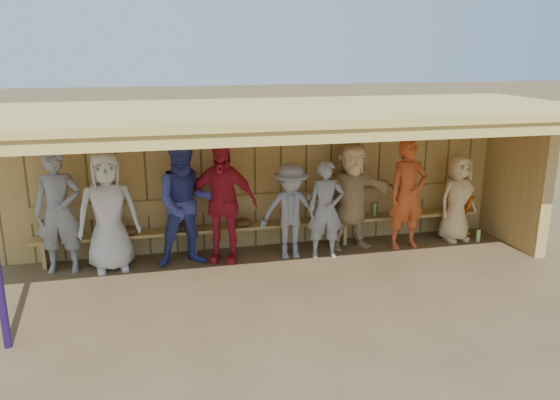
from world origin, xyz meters
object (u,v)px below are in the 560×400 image
object	(u,v)px
player_f	(351,195)
player_extra	(326,210)
player_a	(59,212)
player_c	(186,203)
player_e	(291,211)
player_h	(457,199)
player_d	(222,203)
bench	(270,218)
player_g	(408,195)
player_b	(108,212)

from	to	relation	value
player_f	player_extra	bearing A→B (deg)	-153.61
player_a	player_c	world-z (taller)	player_c
player_c	player_e	world-z (taller)	player_c
player_a	player_h	size ratio (longest dim) A/B	1.24
player_d	player_h	world-z (taller)	player_d
bench	player_g	bearing A→B (deg)	-12.55
player_e	player_g	bearing A→B (deg)	5.88
player_a	player_f	world-z (taller)	player_a
player_d	bench	bearing A→B (deg)	45.33
player_f	player_extra	size ratio (longest dim) A/B	1.15
player_b	player_d	size ratio (longest dim) A/B	0.96
player_d	player_f	xyz separation A→B (m)	(2.19, 0.09, -0.04)
player_e	player_g	world-z (taller)	player_g
player_extra	bench	size ratio (longest dim) A/B	0.21
player_b	player_h	xyz separation A→B (m)	(5.86, 0.02, -0.16)
player_d	player_e	world-z (taller)	player_d
player_e	player_g	size ratio (longest dim) A/B	0.84
player_c	bench	distance (m)	1.55
player_e	player_h	world-z (taller)	player_e
player_h	player_extra	xyz separation A→B (m)	(-2.50, -0.26, 0.04)
bench	player_e	bearing A→B (deg)	-65.26
player_h	bench	world-z (taller)	player_h
player_d	player_h	distance (m)	4.15
bench	player_b	bearing A→B (deg)	-171.44
player_g	player_h	size ratio (longest dim) A/B	1.22
player_c	player_h	size ratio (longest dim) A/B	1.31
player_g	player_b	bearing A→B (deg)	174.34
player_e	bench	world-z (taller)	player_e
player_g	player_d	bearing A→B (deg)	173.79
player_g	player_f	bearing A→B (deg)	163.63
player_d	player_b	bearing A→B (deg)	-159.98
player_h	player_extra	bearing A→B (deg)	173.46
player_f	player_h	world-z (taller)	player_f
bench	player_f	bearing A→B (deg)	-12.87
player_d	player_extra	distance (m)	1.67
player_g	player_extra	size ratio (longest dim) A/B	1.16
player_d	bench	xyz separation A→B (m)	(0.86, 0.40, -0.43)
player_b	player_d	distance (m)	1.72
player_d	player_g	size ratio (longest dim) A/B	1.03
bench	player_h	bearing A→B (deg)	-6.47
player_c	player_b	bearing A→B (deg)	172.07
player_e	player_f	xyz separation A→B (m)	(1.10, 0.21, 0.15)
player_e	player_extra	bearing A→B (deg)	-6.33
player_b	player_f	bearing A→B (deg)	-5.91
player_a	player_extra	bearing A→B (deg)	0.63
player_a	player_g	bearing A→B (deg)	3.12
player_f	player_d	bearing A→B (deg)	178.35
player_a	player_e	size ratio (longest dim) A/B	1.21
player_e	player_h	bearing A→B (deg)	8.26
player_c	player_d	size ratio (longest dim) A/B	1.04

